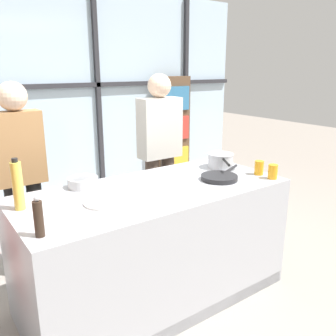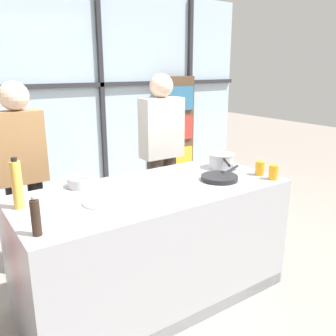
{
  "view_description": "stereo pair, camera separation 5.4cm",
  "coord_description": "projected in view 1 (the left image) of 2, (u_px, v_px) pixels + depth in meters",
  "views": [
    {
      "loc": [
        -1.35,
        -2.07,
        1.77
      ],
      "look_at": [
        0.2,
        0.1,
        1.01
      ],
      "focal_mm": 38.0,
      "sensor_mm": 36.0,
      "label": 1
    },
    {
      "loc": [
        -1.31,
        -2.1,
        1.77
      ],
      "look_at": [
        0.2,
        0.1,
        1.01
      ],
      "focal_mm": 38.0,
      "sensor_mm": 36.0,
      "label": 2
    }
  ],
  "objects": [
    {
      "name": "ground_plane",
      "position": [
        155.0,
        296.0,
        2.86
      ],
      "size": [
        18.0,
        18.0,
        0.0
      ],
      "primitive_type": "plane",
      "color": "gray"
    },
    {
      "name": "bookshelf",
      "position": [
        174.0,
        129.0,
        5.62
      ],
      "size": [
        0.54,
        0.19,
        1.64
      ],
      "color": "brown",
      "rests_on": "ground_plane"
    },
    {
      "name": "back_window_wall",
      "position": [
        41.0,
        97.0,
        4.51
      ],
      "size": [
        6.4,
        0.1,
        2.8
      ],
      "color": "silver",
      "rests_on": "ground_plane"
    },
    {
      "name": "spectator_center_left",
      "position": [
        160.0,
        146.0,
        3.73
      ],
      "size": [
        0.45,
        0.24,
        1.71
      ],
      "rotation": [
        0.0,
        0.0,
        3.14
      ],
      "color": "#47382D",
      "rests_on": "ground_plane"
    },
    {
      "name": "pepper_grinder",
      "position": [
        39.0,
        218.0,
        1.84
      ],
      "size": [
        0.05,
        0.05,
        0.23
      ],
      "color": "#332319",
      "rests_on": "demo_island"
    },
    {
      "name": "white_plate",
      "position": [
        104.0,
        202.0,
        2.32
      ],
      "size": [
        0.27,
        0.27,
        0.01
      ],
      "primitive_type": "cylinder",
      "color": "white",
      "rests_on": "demo_island"
    },
    {
      "name": "demo_island",
      "position": [
        155.0,
        245.0,
        2.73
      ],
      "size": [
        2.0,
        0.9,
        0.91
      ],
      "color": "#A8AAB2",
      "rests_on": "ground_plane"
    },
    {
      "name": "oil_bottle",
      "position": [
        18.0,
        186.0,
        2.18
      ],
      "size": [
        0.07,
        0.07,
        0.33
      ],
      "color": "#E0CC4C",
      "rests_on": "demo_island"
    },
    {
      "name": "spectator_far_left",
      "position": [
        20.0,
        168.0,
        2.94
      ],
      "size": [
        0.39,
        0.23,
        1.67
      ],
      "rotation": [
        0.0,
        0.0,
        3.14
      ],
      "color": "black",
      "rests_on": "ground_plane"
    },
    {
      "name": "saucepan",
      "position": [
        221.0,
        160.0,
        3.12
      ],
      "size": [
        0.28,
        0.38,
        0.13
      ],
      "color": "silver",
      "rests_on": "demo_island"
    },
    {
      "name": "juice_glass_near",
      "position": [
        273.0,
        172.0,
        2.82
      ],
      "size": [
        0.07,
        0.07,
        0.12
      ],
      "primitive_type": "cylinder",
      "color": "orange",
      "rests_on": "demo_island"
    },
    {
      "name": "mixing_bowl",
      "position": [
        83.0,
        182.0,
        2.63
      ],
      "size": [
        0.22,
        0.22,
        0.07
      ],
      "color": "silver",
      "rests_on": "demo_island"
    },
    {
      "name": "juice_glass_far",
      "position": [
        259.0,
        168.0,
        2.93
      ],
      "size": [
        0.07,
        0.07,
        0.12
      ],
      "primitive_type": "cylinder",
      "color": "orange",
      "rests_on": "demo_island"
    },
    {
      "name": "frying_pan",
      "position": [
        220.0,
        177.0,
        2.81
      ],
      "size": [
        0.49,
        0.3,
        0.04
      ],
      "color": "#232326",
      "rests_on": "demo_island"
    }
  ]
}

